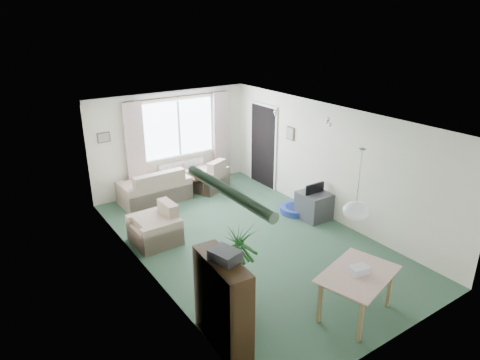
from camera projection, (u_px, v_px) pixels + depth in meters
ground at (249, 240)px, 8.19m from camera, size 6.50×6.50×0.00m
window at (178, 128)px, 10.25m from camera, size 1.80×0.03×1.30m
curtain_rod at (178, 96)px, 9.90m from camera, size 2.60×0.03×0.03m
curtain_left at (135, 146)px, 9.65m from camera, size 0.45×0.08×2.00m
curtain_right at (222, 131)px, 10.85m from camera, size 0.45×0.08×2.00m
radiator at (181, 172)px, 10.61m from camera, size 1.20×0.10×0.55m
doorway at (263, 146)px, 10.57m from camera, size 0.03×0.95×2.00m
pendant_lamp at (356, 211)px, 5.99m from camera, size 0.36×0.36×0.36m
tinsel_garland at (228, 191)px, 4.59m from camera, size 1.60×1.60×0.12m
bauble_cluster_a at (276, 110)px, 8.76m from camera, size 0.20×0.20×0.20m
bauble_cluster_b at (329, 119)px, 7.99m from camera, size 0.20×0.20×0.20m
wall_picture_back at (104, 137)px, 9.29m from camera, size 0.28×0.03×0.22m
wall_picture_right at (290, 133)px, 9.59m from camera, size 0.03×0.24×0.30m
sofa at (154, 185)px, 9.80m from camera, size 1.58×0.87×0.78m
armchair_corner at (207, 174)px, 10.50m from camera, size 1.12×1.09×0.77m
armchair_left at (154, 224)px, 8.01m from camera, size 0.82×0.86×0.75m
coffee_table at (183, 185)px, 10.21m from camera, size 1.14×0.87×0.46m
photo_frame at (178, 174)px, 10.04m from camera, size 0.12×0.06×0.16m
bookshelf at (223, 302)px, 5.45m from camera, size 0.41×1.04×1.25m
hifi_box at (225, 255)px, 5.19m from camera, size 0.36×0.41×0.14m
houseplant at (240, 267)px, 6.18m from camera, size 0.71×0.71×1.27m
dining_table at (356, 294)px, 6.08m from camera, size 1.21×0.97×0.66m
gift_box at (359, 270)px, 5.95m from camera, size 0.28×0.23×0.12m
tv_cube at (314, 206)px, 9.01m from camera, size 0.57×0.63×0.57m
pet_bed at (295, 209)px, 9.34m from camera, size 0.85×0.85×0.14m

